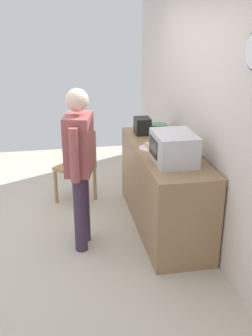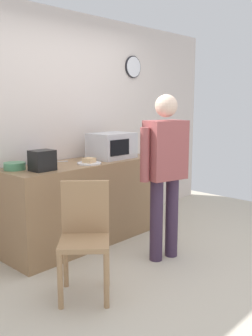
# 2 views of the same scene
# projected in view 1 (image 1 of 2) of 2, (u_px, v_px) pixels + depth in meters

# --- Properties ---
(ground_plane) EXTENTS (6.00, 6.00, 0.00)m
(ground_plane) POSITION_uv_depth(u_px,v_px,m) (56.00, 234.00, 4.45)
(ground_plane) COLOR beige
(back_wall) EXTENTS (5.40, 0.13, 2.60)m
(back_wall) POSITION_uv_depth(u_px,v_px,m) (200.00, 114.00, 4.24)
(back_wall) COLOR silver
(back_wall) RESTS_ON ground_plane
(kitchen_counter) EXTENTS (1.87, 0.62, 0.93)m
(kitchen_counter) POSITION_uv_depth(u_px,v_px,m) (163.00, 188.00, 4.49)
(kitchen_counter) COLOR #93704C
(kitchen_counter) RESTS_ON ground_plane
(microwave) EXTENTS (0.50, 0.39, 0.30)m
(microwave) POSITION_uv_depth(u_px,v_px,m) (174.00, 148.00, 3.87)
(microwave) COLOR silver
(microwave) RESTS_ON kitchen_counter
(sandwich_plate) EXTENTS (0.26, 0.26, 0.07)m
(sandwich_plate) POSITION_uv_depth(u_px,v_px,m) (151.00, 147.00, 4.32)
(sandwich_plate) COLOR white
(sandwich_plate) RESTS_ON kitchen_counter
(salad_bowl) EXTENTS (0.21, 0.21, 0.07)m
(salad_bowl) POSITION_uv_depth(u_px,v_px,m) (159.00, 127.00, 5.03)
(salad_bowl) COLOR #4C8E60
(salad_bowl) RESTS_ON kitchen_counter
(cereal_bowl) EXTENTS (0.18, 0.18, 0.09)m
(cereal_bowl) POSITION_uv_depth(u_px,v_px,m) (171.00, 134.00, 4.71)
(cereal_bowl) COLOR #33519E
(cereal_bowl) RESTS_ON kitchen_counter
(toaster) EXTENTS (0.22, 0.18, 0.20)m
(toaster) POSITION_uv_depth(u_px,v_px,m) (142.00, 126.00, 4.82)
(toaster) COLOR black
(toaster) RESTS_ON kitchen_counter
(fork_utensil) EXTENTS (0.15, 0.12, 0.01)m
(fork_utensil) POSITION_uv_depth(u_px,v_px,m) (179.00, 143.00, 4.49)
(fork_utensil) COLOR silver
(fork_utensil) RESTS_ON kitchen_counter
(spoon_utensil) EXTENTS (0.07, 0.17, 0.01)m
(spoon_utensil) POSITION_uv_depth(u_px,v_px,m) (196.00, 155.00, 4.12)
(spoon_utensil) COLOR silver
(spoon_utensil) RESTS_ON kitchen_counter
(person_standing) EXTENTS (0.58, 0.33, 1.66)m
(person_standing) POSITION_uv_depth(u_px,v_px,m) (80.00, 159.00, 3.91)
(person_standing) COLOR #3B2941
(person_standing) RESTS_ON ground_plane
(wooden_chair) EXTENTS (0.57, 0.57, 0.94)m
(wooden_chair) POSITION_uv_depth(u_px,v_px,m) (79.00, 165.00, 5.01)
(wooden_chair) COLOR #A87F56
(wooden_chair) RESTS_ON ground_plane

